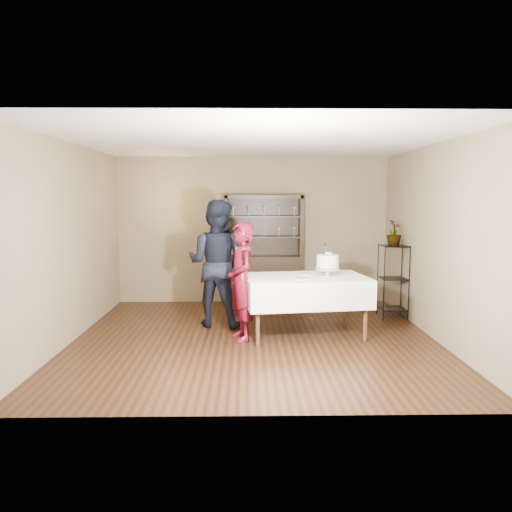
% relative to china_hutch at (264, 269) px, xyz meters
% --- Properties ---
extents(floor, '(5.00, 5.00, 0.00)m').
position_rel_china_hutch_xyz_m(floor, '(-0.20, -2.25, -0.66)').
color(floor, black).
rests_on(floor, ground).
extents(ceiling, '(5.00, 5.00, 0.00)m').
position_rel_china_hutch_xyz_m(ceiling, '(-0.20, -2.25, 2.04)').
color(ceiling, silver).
rests_on(ceiling, back_wall).
extents(back_wall, '(5.00, 0.02, 2.70)m').
position_rel_china_hutch_xyz_m(back_wall, '(-0.20, 0.25, 0.69)').
color(back_wall, '#6F6147').
rests_on(back_wall, floor).
extents(wall_left, '(0.02, 5.00, 2.70)m').
position_rel_china_hutch_xyz_m(wall_left, '(-2.70, -2.25, 0.69)').
color(wall_left, '#6F6147').
rests_on(wall_left, floor).
extents(wall_right, '(0.02, 5.00, 2.70)m').
position_rel_china_hutch_xyz_m(wall_right, '(2.30, -2.25, 0.69)').
color(wall_right, '#6F6147').
rests_on(wall_right, floor).
extents(china_hutch, '(1.40, 0.48, 2.00)m').
position_rel_china_hutch_xyz_m(china_hutch, '(0.00, 0.00, 0.00)').
color(china_hutch, black).
rests_on(china_hutch, floor).
extents(plant_etagere, '(0.42, 0.42, 1.20)m').
position_rel_china_hutch_xyz_m(plant_etagere, '(2.08, -1.05, -0.01)').
color(plant_etagere, black).
rests_on(plant_etagere, floor).
extents(cake_table, '(1.83, 1.26, 0.85)m').
position_rel_china_hutch_xyz_m(cake_table, '(0.52, -2.13, -0.01)').
color(cake_table, silver).
rests_on(cake_table, floor).
extents(woman, '(0.54, 0.68, 1.63)m').
position_rel_china_hutch_xyz_m(woman, '(-0.38, -2.30, 0.15)').
color(woman, '#3D0512').
rests_on(woman, floor).
extents(man, '(1.12, 0.98, 1.93)m').
position_rel_china_hutch_xyz_m(man, '(-0.77, -1.50, 0.30)').
color(man, black).
rests_on(man, floor).
extents(cake, '(0.39, 0.39, 0.47)m').
position_rel_china_hutch_xyz_m(cake, '(0.83, -2.10, 0.38)').
color(cake, beige).
rests_on(cake, cake_table).
extents(plate_near, '(0.27, 0.27, 0.01)m').
position_rel_china_hutch_xyz_m(plate_near, '(0.44, -2.36, 0.20)').
color(plate_near, beige).
rests_on(plate_near, cake_table).
extents(plate_far, '(0.22, 0.22, 0.01)m').
position_rel_china_hutch_xyz_m(plate_far, '(0.56, -1.95, 0.20)').
color(plate_far, beige).
rests_on(plate_far, cake_table).
extents(potted_plant, '(0.32, 0.32, 0.41)m').
position_rel_china_hutch_xyz_m(potted_plant, '(2.09, -1.01, 0.73)').
color(potted_plant, '#527236').
rests_on(potted_plant, plant_etagere).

